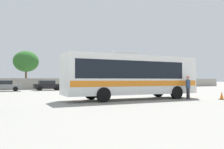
# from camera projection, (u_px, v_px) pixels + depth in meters

# --- Properties ---
(ground_plane) EXTENTS (300.00, 300.00, 0.00)m
(ground_plane) POSITION_uv_depth(u_px,v_px,m) (85.00, 93.00, 27.34)
(ground_plane) COLOR gray
(perimeter_wall) EXTENTS (80.00, 0.30, 1.79)m
(perimeter_wall) POSITION_uv_depth(u_px,v_px,m) (57.00, 84.00, 38.73)
(perimeter_wall) COLOR #9E998C
(perimeter_wall) RESTS_ON ground_plane
(coach_bus_white_orange) EXTENTS (11.22, 3.12, 3.70)m
(coach_bus_white_orange) POSITION_uv_depth(u_px,v_px,m) (131.00, 75.00, 18.40)
(coach_bus_white_orange) COLOR white
(coach_bus_white_orange) RESTS_ON ground_plane
(attendant_by_bus_door) EXTENTS (0.41, 0.41, 1.83)m
(attendant_by_bus_door) POSITION_uv_depth(u_px,v_px,m) (188.00, 86.00, 18.66)
(attendant_by_bus_door) COLOR #38383D
(attendant_by_bus_door) RESTS_ON ground_plane
(vendor_umbrella_secondary_pink) EXTENTS (2.43, 2.43, 2.23)m
(vendor_umbrella_secondary_pink) POSITION_uv_depth(u_px,v_px,m) (167.00, 77.00, 27.79)
(vendor_umbrella_secondary_pink) COLOR gray
(vendor_umbrella_secondary_pink) RESTS_ON ground_plane
(parked_car_second_grey) EXTENTS (4.47, 2.21, 1.46)m
(parked_car_second_grey) POSITION_uv_depth(u_px,v_px,m) (4.00, 86.00, 31.09)
(parked_car_second_grey) COLOR slate
(parked_car_second_grey) RESTS_ON ground_plane
(parked_car_third_black) EXTENTS (4.15, 2.15, 1.44)m
(parked_car_third_black) POSITION_uv_depth(u_px,v_px,m) (48.00, 85.00, 34.08)
(parked_car_third_black) COLOR black
(parked_car_third_black) RESTS_ON ground_plane
(roadside_tree_midleft) EXTENTS (4.47, 4.47, 6.79)m
(roadside_tree_midleft) POSITION_uv_depth(u_px,v_px,m) (26.00, 61.00, 41.88)
(roadside_tree_midleft) COLOR brown
(roadside_tree_midleft) RESTS_ON ground_plane
(roadside_tree_midright) EXTENTS (3.86, 3.86, 5.89)m
(roadside_tree_midright) POSITION_uv_depth(u_px,v_px,m) (76.00, 66.00, 45.05)
(roadside_tree_midright) COLOR brown
(roadside_tree_midright) RESTS_ON ground_plane
(roadside_tree_right) EXTENTS (5.08, 5.08, 6.56)m
(roadside_tree_right) POSITION_uv_depth(u_px,v_px,m) (112.00, 67.00, 50.62)
(roadside_tree_right) COLOR brown
(roadside_tree_right) RESTS_ON ground_plane
(traffic_cone_on_apron) EXTENTS (0.36, 0.36, 0.64)m
(traffic_cone_on_apron) POSITION_uv_depth(u_px,v_px,m) (222.00, 96.00, 18.23)
(traffic_cone_on_apron) COLOR black
(traffic_cone_on_apron) RESTS_ON ground_plane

